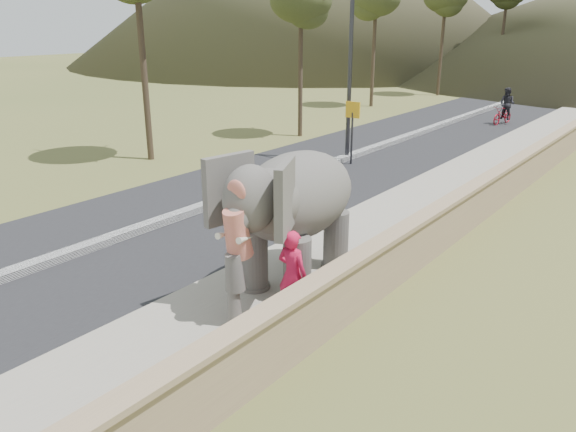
% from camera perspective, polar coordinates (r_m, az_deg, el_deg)
% --- Properties ---
extents(ground, '(160.00, 160.00, 0.00)m').
position_cam_1_polar(ground, '(10.93, -4.02, -9.59)').
color(ground, olive).
rests_on(ground, ground).
extents(road, '(7.00, 120.00, 0.03)m').
position_cam_1_polar(road, '(21.22, 3.78, 4.94)').
color(road, black).
rests_on(road, ground).
extents(median, '(0.35, 120.00, 0.22)m').
position_cam_1_polar(median, '(21.20, 3.79, 5.19)').
color(median, black).
rests_on(median, ground).
extents(walkway, '(3.00, 120.00, 0.15)m').
position_cam_1_polar(walkway, '(18.98, 16.40, 2.63)').
color(walkway, '#9E9687').
rests_on(walkway, ground).
extents(parapet, '(0.30, 120.00, 1.10)m').
position_cam_1_polar(parapet, '(18.36, 21.30, 3.08)').
color(parapet, tan).
rests_on(parapet, ground).
extents(lamppost, '(1.76, 0.36, 8.00)m').
position_cam_1_polar(lamppost, '(21.69, 7.18, 18.13)').
color(lamppost, '#2E2D32').
rests_on(lamppost, ground).
extents(signboard, '(0.60, 0.08, 2.40)m').
position_cam_1_polar(signboard, '(21.46, 6.56, 9.47)').
color(signboard, '#2D2D33').
rests_on(signboard, ground).
extents(elephant_and_man, '(2.49, 4.12, 2.81)m').
position_cam_1_polar(elephant_and_man, '(11.36, 0.92, 0.16)').
color(elephant_and_man, '#65605B').
rests_on(elephant_and_man, ground).
extents(motorcyclist, '(1.05, 1.87, 1.93)m').
position_cam_1_polar(motorcyclist, '(32.20, 21.15, 9.99)').
color(motorcyclist, maroon).
rests_on(motorcyclist, ground).
extents(trees, '(48.45, 42.60, 9.18)m').
position_cam_1_polar(trees, '(36.53, 27.06, 15.19)').
color(trees, '#473828').
rests_on(trees, ground).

